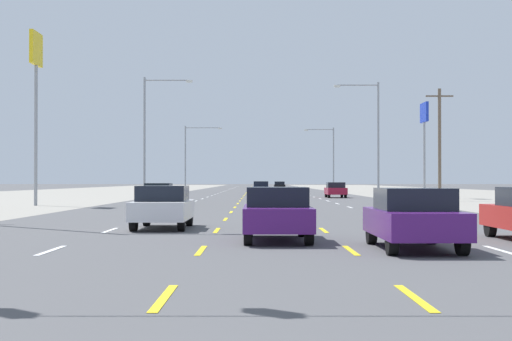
{
  "coord_description": "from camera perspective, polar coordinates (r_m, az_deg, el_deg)",
  "views": [
    {
      "loc": [
        -0.47,
        -4.18,
        1.64
      ],
      "look_at": [
        -0.81,
        74.21,
        2.61
      ],
      "focal_mm": 56.18,
      "sensor_mm": 36.0,
      "label": 1
    }
  ],
  "objects": [
    {
      "name": "hatchback_center_turn_farthest",
      "position": [
        87.72,
        0.6,
        -1.27
      ],
      "size": [
        1.72,
        3.9,
        1.54
      ],
      "color": "navy",
      "rests_on": "ground"
    },
    {
      "name": "sedan_center_turn_mid",
      "position": [
        21.76,
        1.76,
        -3.04
      ],
      "size": [
        1.8,
        4.5,
        1.46
      ],
      "color": "#4C196B",
      "rests_on": "ground"
    },
    {
      "name": "sedan_far_right_farther",
      "position": [
        76.25,
        5.94,
        -1.37
      ],
      "size": [
        1.8,
        4.5,
        1.46
      ],
      "color": "maroon",
      "rests_on": "ground"
    },
    {
      "name": "utility_pole_right_row_1",
      "position": [
        65.62,
        13.19,
        1.97
      ],
      "size": [
        2.2,
        0.26,
        8.99
      ],
      "color": "brown",
      "rests_on": "ground"
    },
    {
      "name": "pole_sign_left_row_1",
      "position": [
        54.42,
        -15.14,
        6.82
      ],
      "size": [
        0.24,
        2.4,
        11.31
      ],
      "color": "gray",
      "rests_on": "ground"
    },
    {
      "name": "lane_markings",
      "position": [
        108.69,
        0.5,
        -1.57
      ],
      "size": [
        10.64,
        227.6,
        0.01
      ],
      "color": "white",
      "rests_on": "ground"
    },
    {
      "name": "streetlight_left_row_1",
      "position": [
        70.07,
        -7.37,
        2.94
      ],
      "size": [
        4.26,
        0.26,
        10.6
      ],
      "color": "gray",
      "rests_on": "ground"
    },
    {
      "name": "streetlight_left_row_2",
      "position": [
        109.85,
        -4.49,
        1.27
      ],
      "size": [
        5.12,
        0.26,
        9.11
      ],
      "color": "gray",
      "rests_on": "ground"
    },
    {
      "name": "ground_plane",
      "position": [
        70.2,
        0.63,
        -2.05
      ],
      "size": [
        572.0,
        572.0,
        0.0
      ],
      "primitive_type": "plane",
      "color": "#4C4C4F"
    },
    {
      "name": "sedan_center_turn_distant_a",
      "position": [
        101.69,
        0.65,
        -1.21
      ],
      "size": [
        1.8,
        4.5,
        1.46
      ],
      "color": "silver",
      "rests_on": "ground"
    },
    {
      "name": "streetlight_left_row_0",
      "position": [
        31.03,
        -17.48,
        7.85
      ],
      "size": [
        3.75,
        0.26,
        11.0
      ],
      "color": "gray",
      "rests_on": "ground"
    },
    {
      "name": "streetlight_right_row_1",
      "position": [
        70.19,
        8.65,
        2.73
      ],
      "size": [
        3.94,
        0.26,
        10.17
      ],
      "color": "gray",
      "rests_on": "ground"
    },
    {
      "name": "sedan_inner_left_midfar",
      "position": [
        27.44,
        -6.39,
        -2.56
      ],
      "size": [
        1.8,
        4.5,
        1.46
      ],
      "color": "white",
      "rests_on": "ground"
    },
    {
      "name": "sedan_inner_right_nearest",
      "position": [
        19.4,
        11.39,
        -3.31
      ],
      "size": [
        1.8,
        4.5,
        1.46
      ],
      "color": "#4C196B",
      "rests_on": "ground"
    },
    {
      "name": "streetlight_right_row_2",
      "position": [
        109.94,
        5.56,
        1.14
      ],
      "size": [
        4.12,
        0.26,
        8.88
      ],
      "color": "gray",
      "rests_on": "ground"
    },
    {
      "name": "sedan_inner_right_distant_b",
      "position": [
        131.33,
        1.93,
        -1.1
      ],
      "size": [
        1.8,
        4.5,
        1.46
      ],
      "color": "black",
      "rests_on": "ground"
    },
    {
      "name": "sedan_far_left_far",
      "position": [
        53.05,
        -6.69,
        -1.66
      ],
      "size": [
        1.8,
        4.5,
        1.46
      ],
      "color": "#235B2D",
      "rests_on": "ground"
    },
    {
      "name": "pole_sign_right_row_2",
      "position": [
        75.28,
        12.14,
        3.32
      ],
      "size": [
        0.24,
        2.73,
        8.79
      ],
      "color": "gray",
      "rests_on": "ground"
    }
  ]
}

